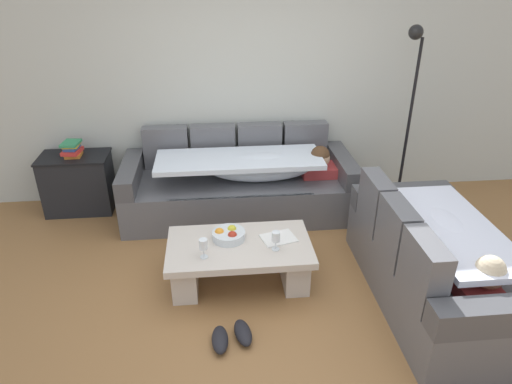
{
  "coord_description": "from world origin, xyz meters",
  "views": [
    {
      "loc": [
        -0.45,
        -2.77,
        2.49
      ],
      "look_at": [
        -0.07,
        1.0,
        0.55
      ],
      "focal_mm": 31.97,
      "sensor_mm": 36.0,
      "label": 1
    }
  ],
  "objects_px": {
    "couch_along_wall": "(243,184)",
    "wine_glass_near_left": "(203,245)",
    "wine_glass_near_right": "(276,237)",
    "open_magazine": "(279,238)",
    "coffee_table": "(240,258)",
    "fruit_bowl": "(229,235)",
    "book_stack_on_cabinet": "(72,149)",
    "side_cabinet": "(78,183)",
    "floor_lamp": "(408,109)",
    "couch_near_window": "(435,264)",
    "pair_of_shoes": "(232,336)"
  },
  "relations": [
    {
      "from": "floor_lamp",
      "to": "wine_glass_near_left",
      "type": "bearing_deg",
      "value": -147.37
    },
    {
      "from": "coffee_table",
      "to": "pair_of_shoes",
      "type": "bearing_deg",
      "value": -98.86
    },
    {
      "from": "couch_near_window",
      "to": "wine_glass_near_left",
      "type": "xyz_separation_m",
      "value": [
        -1.82,
        0.21,
        0.16
      ]
    },
    {
      "from": "wine_glass_near_left",
      "to": "wine_glass_near_right",
      "type": "distance_m",
      "value": 0.58
    },
    {
      "from": "couch_near_window",
      "to": "side_cabinet",
      "type": "height_order",
      "value": "couch_near_window"
    },
    {
      "from": "pair_of_shoes",
      "to": "wine_glass_near_right",
      "type": "bearing_deg",
      "value": 55.86
    },
    {
      "from": "couch_along_wall",
      "to": "pair_of_shoes",
      "type": "height_order",
      "value": "couch_along_wall"
    },
    {
      "from": "couch_along_wall",
      "to": "couch_near_window",
      "type": "relative_size",
      "value": 1.35
    },
    {
      "from": "couch_near_window",
      "to": "coffee_table",
      "type": "bearing_deg",
      "value": 76.45
    },
    {
      "from": "open_magazine",
      "to": "couch_along_wall",
      "type": "bearing_deg",
      "value": 85.09
    },
    {
      "from": "couch_along_wall",
      "to": "couch_near_window",
      "type": "bearing_deg",
      "value": -48.46
    },
    {
      "from": "couch_along_wall",
      "to": "couch_near_window",
      "type": "height_order",
      "value": "same"
    },
    {
      "from": "wine_glass_near_left",
      "to": "couch_near_window",
      "type": "bearing_deg",
      "value": -6.56
    },
    {
      "from": "couch_near_window",
      "to": "pair_of_shoes",
      "type": "height_order",
      "value": "couch_near_window"
    },
    {
      "from": "wine_glass_near_left",
      "to": "open_magazine",
      "type": "relative_size",
      "value": 0.59
    },
    {
      "from": "side_cabinet",
      "to": "pair_of_shoes",
      "type": "bearing_deg",
      "value": -54.14
    },
    {
      "from": "side_cabinet",
      "to": "floor_lamp",
      "type": "relative_size",
      "value": 0.37
    },
    {
      "from": "coffee_table",
      "to": "wine_glass_near_right",
      "type": "bearing_deg",
      "value": -20.29
    },
    {
      "from": "couch_near_window",
      "to": "floor_lamp",
      "type": "height_order",
      "value": "floor_lamp"
    },
    {
      "from": "open_magazine",
      "to": "book_stack_on_cabinet",
      "type": "xyz_separation_m",
      "value": [
        -1.99,
        1.4,
        0.33
      ]
    },
    {
      "from": "couch_near_window",
      "to": "wine_glass_near_left",
      "type": "relative_size",
      "value": 10.81
    },
    {
      "from": "coffee_table",
      "to": "wine_glass_near_right",
      "type": "height_order",
      "value": "wine_glass_near_right"
    },
    {
      "from": "wine_glass_near_left",
      "to": "couch_along_wall",
      "type": "bearing_deg",
      "value": 73.53
    },
    {
      "from": "side_cabinet",
      "to": "book_stack_on_cabinet",
      "type": "xyz_separation_m",
      "value": [
        0.0,
        0.0,
        0.4
      ]
    },
    {
      "from": "couch_near_window",
      "to": "coffee_table",
      "type": "height_order",
      "value": "couch_near_window"
    },
    {
      "from": "open_magazine",
      "to": "pair_of_shoes",
      "type": "relative_size",
      "value": 0.84
    },
    {
      "from": "side_cabinet",
      "to": "floor_lamp",
      "type": "distance_m",
      "value": 3.59
    },
    {
      "from": "couch_near_window",
      "to": "fruit_bowl",
      "type": "bearing_deg",
      "value": 74.12
    },
    {
      "from": "couch_near_window",
      "to": "book_stack_on_cabinet",
      "type": "distance_m",
      "value": 3.69
    },
    {
      "from": "coffee_table",
      "to": "wine_glass_near_right",
      "type": "relative_size",
      "value": 7.23
    },
    {
      "from": "wine_glass_near_left",
      "to": "pair_of_shoes",
      "type": "height_order",
      "value": "wine_glass_near_left"
    },
    {
      "from": "book_stack_on_cabinet",
      "to": "floor_lamp",
      "type": "relative_size",
      "value": 0.12
    },
    {
      "from": "fruit_bowl",
      "to": "book_stack_on_cabinet",
      "type": "distance_m",
      "value": 2.1
    },
    {
      "from": "couch_along_wall",
      "to": "floor_lamp",
      "type": "relative_size",
      "value": 1.24
    },
    {
      "from": "floor_lamp",
      "to": "book_stack_on_cabinet",
      "type": "bearing_deg",
      "value": 175.83
    },
    {
      "from": "fruit_bowl",
      "to": "wine_glass_near_left",
      "type": "xyz_separation_m",
      "value": [
        -0.21,
        -0.25,
        0.08
      ]
    },
    {
      "from": "wine_glass_near_right",
      "to": "fruit_bowl",
      "type": "bearing_deg",
      "value": 152.11
    },
    {
      "from": "side_cabinet",
      "to": "floor_lamp",
      "type": "xyz_separation_m",
      "value": [
        3.49,
        -0.25,
        0.8
      ]
    },
    {
      "from": "couch_along_wall",
      "to": "wine_glass_near_left",
      "type": "distance_m",
      "value": 1.45
    },
    {
      "from": "wine_glass_near_right",
      "to": "open_magazine",
      "type": "bearing_deg",
      "value": 73.15
    },
    {
      "from": "couch_along_wall",
      "to": "fruit_bowl",
      "type": "distance_m",
      "value": 1.16
    },
    {
      "from": "couch_along_wall",
      "to": "coffee_table",
      "type": "height_order",
      "value": "couch_along_wall"
    },
    {
      "from": "fruit_bowl",
      "to": "pair_of_shoes",
      "type": "distance_m",
      "value": 0.87
    },
    {
      "from": "couch_along_wall",
      "to": "wine_glass_near_left",
      "type": "relative_size",
      "value": 14.59
    },
    {
      "from": "couch_near_window",
      "to": "floor_lamp",
      "type": "distance_m",
      "value": 1.78
    },
    {
      "from": "couch_along_wall",
      "to": "book_stack_on_cabinet",
      "type": "relative_size",
      "value": 10.06
    },
    {
      "from": "floor_lamp",
      "to": "wine_glass_near_right",
      "type": "bearing_deg",
      "value": -139.72
    },
    {
      "from": "couch_along_wall",
      "to": "pair_of_shoes",
      "type": "distance_m",
      "value": 1.95
    },
    {
      "from": "side_cabinet",
      "to": "book_stack_on_cabinet",
      "type": "bearing_deg",
      "value": 16.71
    },
    {
      "from": "wine_glass_near_right",
      "to": "couch_along_wall",
      "type": "bearing_deg",
      "value": 97.3
    }
  ]
}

